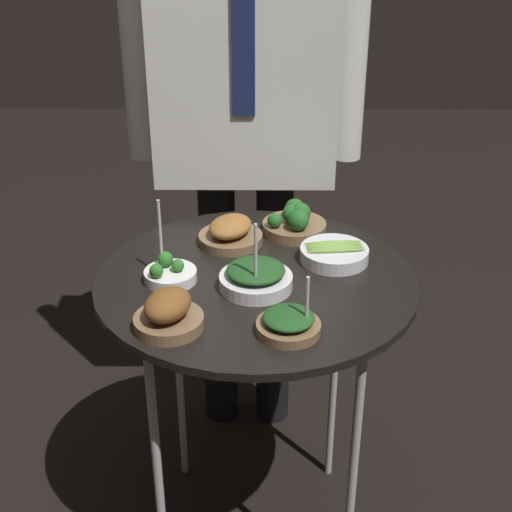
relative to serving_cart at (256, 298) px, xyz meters
The scene contains 9 objects.
serving_cart is the anchor object (origin of this frame).
bowl_spinach_near_rim 0.24m from the serving_cart, 73.62° to the right, with size 0.12×0.12×0.13m.
bowl_roast_far_rim 0.19m from the serving_cart, 110.84° to the left, with size 0.15×0.15×0.06m.
bowl_spinach_back_left 0.10m from the serving_cart, 84.99° to the right, with size 0.16×0.16×0.17m.
bowl_asparagus_front_center 0.21m from the serving_cart, 23.13° to the left, with size 0.16×0.16×0.04m.
bowl_broccoli_center 0.20m from the serving_cart, behind, with size 0.11×0.11×0.18m.
bowl_broccoli_front_left 0.25m from the serving_cart, 67.15° to the left, with size 0.16×0.16×0.08m.
bowl_roast_front_right 0.28m from the serving_cart, 129.27° to the right, with size 0.14×0.14×0.08m.
waiter_figure 0.58m from the serving_cart, 93.97° to the left, with size 0.62×0.23×1.68m.
Camera 1 is at (0.01, -1.35, 1.54)m, focal length 50.00 mm.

